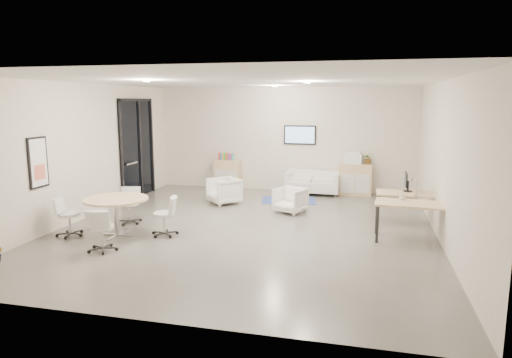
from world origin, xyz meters
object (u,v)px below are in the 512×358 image
Objects in this scene: sideboard_left at (228,175)px; armchair_left at (224,190)px; round_table at (116,202)px; desk_rear at (408,196)px; armchair_right at (290,199)px; loveseat at (313,183)px; desk_front at (413,207)px; sideboard_right at (355,179)px.

sideboard_left reaches higher than armchair_left.
desk_rear is at bearing 21.88° from round_table.
armchair_right is 0.50× the size of desk_rear.
desk_front is (2.50, -4.20, 0.37)m from loveseat.
desk_rear is (1.25, -3.05, 0.18)m from sideboard_right.
round_table is (-3.19, -2.82, 0.37)m from armchair_right.
sideboard_right reaches higher than desk_rear.
round_table is at bearing -116.46° from armchair_right.
round_table is at bearing -157.85° from desk_rear.
armchair_left reaches higher than loveseat.
sideboard_left reaches higher than loveseat.
armchair_right is 2.82m from desk_rear.
sideboard_left is 2.74m from loveseat.
desk_rear is at bearing -48.38° from loveseat.
desk_front is (-0.00, -1.29, 0.04)m from desk_rear.
sideboard_left is 6.07m from desk_rear.
armchair_left is 0.59× the size of round_table.
armchair_left is at bearing 168.18° from desk_rear.
sideboard_right is 1.36× the size of armchair_right.
armchair_left is 0.51× the size of desk_front.
armchair_left reaches higher than armchair_right.
sideboard_left is 1.19× the size of armchair_left.
round_table is at bearing -97.60° from sideboard_left.
loveseat is 1.22× the size of round_table.
loveseat is 2.29× the size of armchair_right.
armchair_left is (-3.46, -2.04, -0.08)m from sideboard_right.
sideboard_right is at bearing -0.22° from sideboard_left.
armchair_left is at bearing -149.41° from sideboard_right.
desk_rear is at bearing 94.38° from desk_front.
armchair_left reaches higher than desk_rear.
sideboard_right reaches higher than loveseat.
round_table is at bearing -122.25° from loveseat.
armchair_right is at bearing 41.47° from round_table.
desk_front is (5.23, -4.36, 0.23)m from sideboard_left.
round_table reaches higher than desk_rear.
armchair_right is 4.27m from round_table.
armchair_left reaches higher than desk_front.
sideboard_left is at bearing 155.05° from armchair_right.
desk_rear is at bearing 13.35° from armchair_right.
desk_rear is (4.70, -1.01, 0.26)m from armchair_left.
armchair_right is at bearing -120.13° from sideboard_right.
round_table is at bearing -64.53° from armchair_left.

